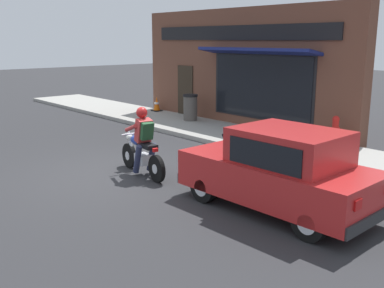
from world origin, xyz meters
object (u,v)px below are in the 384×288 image
object	(u,v)px
trash_bin	(190,107)
traffic_cone	(157,104)
car_hatchback	(280,171)
fire_hydrant	(335,131)
motorcycle_with_rider	(142,147)

from	to	relation	value
trash_bin	traffic_cone	distance (m)	2.69
car_hatchback	trash_bin	size ratio (longest dim) A/B	3.89
trash_bin	traffic_cone	xyz separation A→B (m)	(0.42, 2.65, -0.20)
fire_hydrant	traffic_cone	size ratio (longest dim) A/B	1.47
motorcycle_with_rider	car_hatchback	size ratio (longest dim) A/B	0.53
car_hatchback	traffic_cone	bearing A→B (deg)	64.27
traffic_cone	car_hatchback	bearing A→B (deg)	-115.73
car_hatchback	traffic_cone	world-z (taller)	car_hatchback
motorcycle_with_rider	car_hatchback	world-z (taller)	motorcycle_with_rider
traffic_cone	motorcycle_with_rider	bearing A→B (deg)	-129.26
motorcycle_with_rider	traffic_cone	world-z (taller)	motorcycle_with_rider
car_hatchback	fire_hydrant	bearing A→B (deg)	20.31
car_hatchback	trash_bin	world-z (taller)	car_hatchback
motorcycle_with_rider	traffic_cone	bearing A→B (deg)	50.74
fire_hydrant	trash_bin	xyz separation A→B (m)	(-0.32, 5.89, 0.06)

